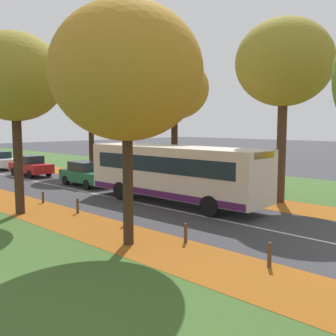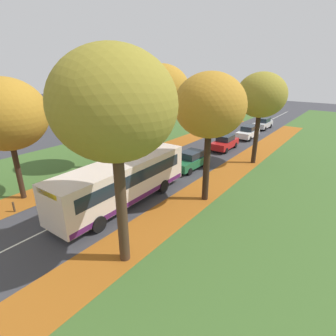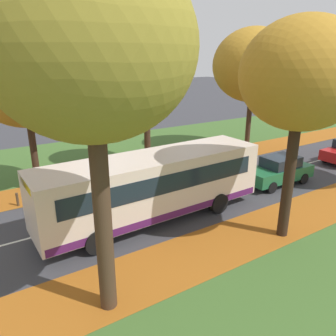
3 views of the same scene
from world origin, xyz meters
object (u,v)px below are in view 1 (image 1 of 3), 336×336
tree_right_mid (175,89)px  bollard_fourth (125,217)px  bollard_third (186,233)px  tree_left_mid (15,78)px  car_green_lead (86,174)px  car_red_following (31,166)px  car_white_third_in_line (0,160)px  tree_left_near (127,72)px  bollard_sixth (43,198)px  bus (174,171)px  tree_right_far (90,97)px  bollard_second (270,255)px  tree_right_near (284,63)px  bollard_fifth (78,206)px

tree_right_mid → bollard_fourth: bearing=-148.2°
bollard_third → tree_left_mid: bearing=103.1°
tree_left_mid → car_green_lead: size_ratio=1.93×
car_red_following → car_white_third_in_line: (0.25, 6.39, 0.00)m
tree_left_near → car_green_lead: (6.39, 11.92, -5.02)m
bollard_sixth → bus: 7.02m
tree_left_mid → car_green_lead: 9.94m
tree_right_far → tree_left_near: bearing=-121.6°
tree_left_mid → bollard_sixth: 6.38m
tree_left_mid → bollard_third: tree_left_mid is taller
tree_left_mid → bollard_third: 10.47m
tree_left_near → bus: 8.35m
tree_right_far → bollard_second: size_ratio=11.35×
car_green_lead → car_white_third_in_line: (0.09, 13.80, 0.00)m
tree_right_far → bollard_fourth: size_ratio=11.99×
tree_right_mid → car_white_third_in_line: tree_right_mid is taller
bollard_fourth → car_green_lead: 11.06m
tree_left_near → tree_right_mid: size_ratio=0.96×
tree_right_near → car_green_lead: (-3.90, 12.11, -6.39)m
bollard_third → car_green_lead: (4.89, 13.23, 0.47)m
tree_right_mid → bollard_second: size_ratio=11.52×
car_white_third_in_line → tree_right_mid: bearing=-78.0°
car_red_following → car_white_third_in_line: 6.40m
bollard_fourth → car_green_lead: (4.88, 9.91, 0.47)m
bollard_fourth → bus: size_ratio=0.07×
bollard_fifth → bus: (4.83, -1.63, 1.35)m
tree_left_near → bollard_second: bearing=-73.0°
tree_right_near → car_green_lead: tree_right_near is taller
bollard_fifth → car_green_lead: car_green_lead is taller
tree_right_near → bollard_fourth: bearing=165.9°
tree_right_near → car_red_following: (-4.07, 19.52, -6.39)m
tree_left_mid → bollard_fourth: (1.98, -5.14, -5.84)m
bus → car_green_lead: 8.28m
car_red_following → car_green_lead: bearing=-88.7°
tree_right_mid → tree_left_near: bearing=-144.1°
tree_right_mid → tree_right_far: tree_right_mid is taller
tree_right_mid → car_red_following: bearing=109.2°
tree_right_mid → bollard_third: size_ratio=12.29×
bollard_fifth → tree_left_mid: bearing=136.0°
tree_right_mid → bus: size_ratio=0.81×
car_white_third_in_line → bus: bearing=-90.6°
tree_right_far → bollard_third: (-8.89, -18.21, -5.95)m
tree_right_far → bus: (-4.14, -13.22, -4.60)m
tree_right_near → bollard_sixth: size_ratio=15.95×
tree_right_near → tree_right_mid: (0.05, 7.69, -0.82)m
bollard_fourth → bollard_third: bearing=-90.1°
tree_left_near → tree_left_mid: bearing=93.8°
car_red_following → tree_right_far: bearing=-30.1°
tree_right_mid → bollard_sixth: (-8.87, 1.14, -6.09)m
tree_right_mid → car_green_lead: (-3.96, 4.43, -5.57)m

